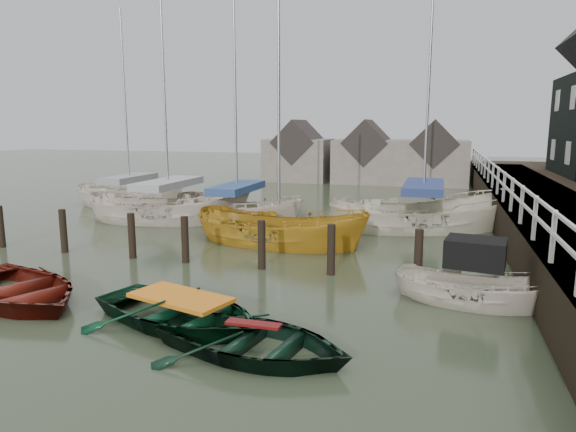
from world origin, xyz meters
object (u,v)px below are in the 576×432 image
(sailboat_e, at_px, (131,206))
(sailboat_d, at_px, (422,228))
(sailboat_a, at_px, (170,220))
(rowboat_red, at_px, (19,302))
(rowboat_green, at_px, (182,325))
(sailboat_c, at_px, (279,243))
(rowboat_dkgreen, at_px, (254,354))
(sailboat_b, at_px, (237,221))
(motorboat, at_px, (473,298))

(sailboat_e, bearing_deg, sailboat_d, -92.30)
(sailboat_a, bearing_deg, rowboat_red, 178.72)
(rowboat_green, height_order, sailboat_c, sailboat_c)
(sailboat_a, bearing_deg, sailboat_d, -93.67)
(sailboat_c, bearing_deg, sailboat_e, 69.01)
(rowboat_dkgreen, distance_m, sailboat_e, 18.08)
(rowboat_red, distance_m, sailboat_d, 14.20)
(rowboat_green, height_order, sailboat_e, sailboat_e)
(sailboat_b, height_order, sailboat_e, sailboat_b)
(sailboat_a, height_order, sailboat_b, sailboat_a)
(rowboat_dkgreen, distance_m, sailboat_a, 13.51)
(sailboat_c, bearing_deg, sailboat_a, 74.27)
(rowboat_dkgreen, xyz_separation_m, sailboat_b, (-4.96, 11.47, 0.06))
(rowboat_green, relative_size, sailboat_a, 0.35)
(rowboat_red, xyz_separation_m, sailboat_b, (1.24, 10.42, 0.06))
(sailboat_d, bearing_deg, sailboat_c, 112.30)
(rowboat_red, xyz_separation_m, rowboat_dkgreen, (6.20, -1.04, 0.00))
(rowboat_red, xyz_separation_m, sailboat_e, (-5.43, 12.80, 0.06))
(sailboat_a, xyz_separation_m, sailboat_b, (2.90, 0.48, 0.00))
(sailboat_e, bearing_deg, sailboat_a, -123.12)
(motorboat, relative_size, sailboat_a, 0.33)
(motorboat, height_order, sailboat_d, sailboat_d)
(rowboat_red, relative_size, sailboat_e, 0.41)
(motorboat, height_order, sailboat_a, sailboat_a)
(sailboat_e, bearing_deg, motorboat, -118.62)
(sailboat_e, bearing_deg, sailboat_c, -116.10)
(sailboat_d, bearing_deg, rowboat_red, 124.22)
(motorboat, height_order, sailboat_e, sailboat_e)
(sailboat_b, bearing_deg, rowboat_red, -170.90)
(sailboat_b, height_order, sailboat_c, sailboat_c)
(sailboat_b, height_order, sailboat_d, sailboat_d)
(rowboat_red, relative_size, motorboat, 1.14)
(motorboat, distance_m, sailboat_c, 7.52)
(motorboat, relative_size, sailboat_b, 0.35)
(sailboat_b, xyz_separation_m, sailboat_e, (-6.67, 2.38, 0.00))
(sailboat_a, bearing_deg, motorboat, -131.88)
(sailboat_a, xyz_separation_m, sailboat_c, (5.71, -2.65, -0.05))
(rowboat_dkgreen, relative_size, sailboat_a, 0.32)
(rowboat_dkgreen, relative_size, sailboat_e, 0.35)
(rowboat_dkgreen, height_order, sailboat_c, sailboat_c)
(sailboat_d, bearing_deg, sailboat_e, 65.57)
(rowboat_green, xyz_separation_m, sailboat_b, (-3.07, 10.61, 0.06))
(rowboat_dkgreen, distance_m, sailboat_c, 8.61)
(rowboat_red, relative_size, sailboat_a, 0.38)
(motorboat, bearing_deg, rowboat_dkgreen, 143.86)
(sailboat_b, relative_size, sailboat_e, 1.01)
(rowboat_green, xyz_separation_m, rowboat_dkgreen, (1.89, -0.85, 0.00))
(sailboat_b, bearing_deg, motorboat, -114.63)
(rowboat_dkgreen, xyz_separation_m, sailboat_a, (-7.86, 10.99, 0.06))
(sailboat_a, height_order, sailboat_e, sailboat_a)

